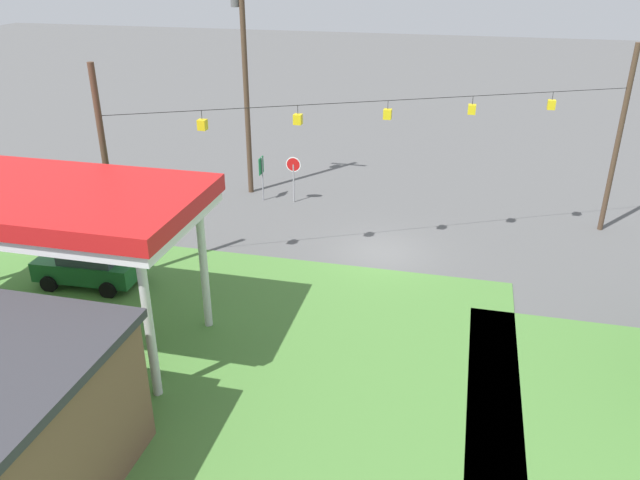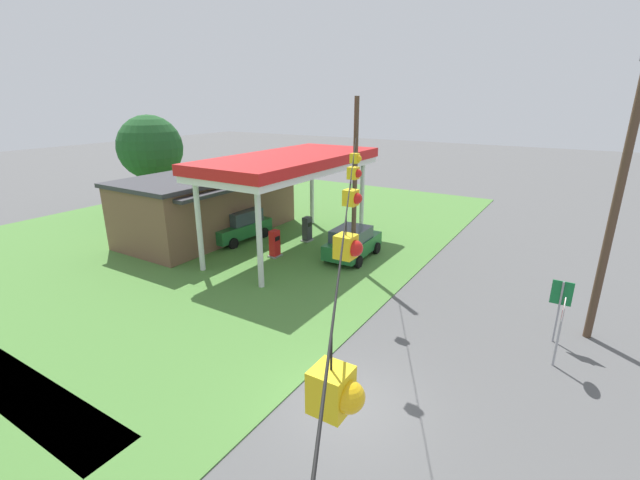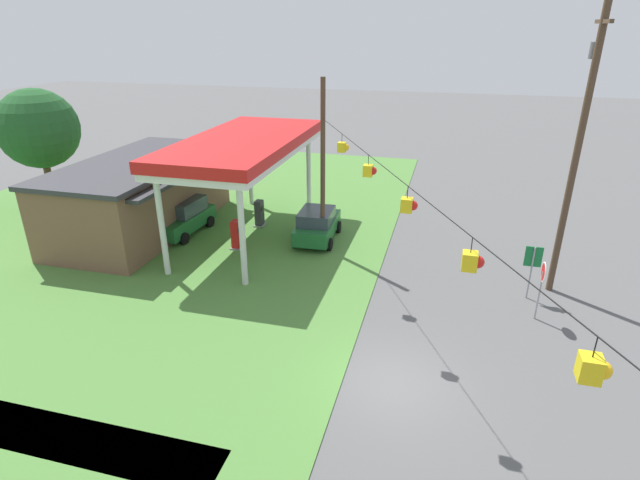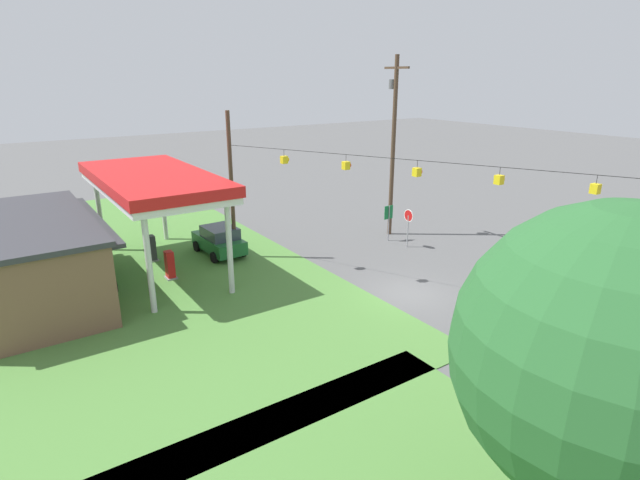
{
  "view_description": "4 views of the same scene",
  "coord_description": "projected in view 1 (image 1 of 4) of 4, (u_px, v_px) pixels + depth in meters",
  "views": [
    {
      "loc": [
        -3.21,
        24.96,
        12.28
      ],
      "look_at": [
        2.07,
        3.1,
        1.79
      ],
      "focal_mm": 35.0,
      "sensor_mm": 36.0,
      "label": 1
    },
    {
      "loc": [
        -9.24,
        -4.86,
        8.58
      ],
      "look_at": [
        4.76,
        3.87,
        3.11
      ],
      "focal_mm": 24.0,
      "sensor_mm": 36.0,
      "label": 2
    },
    {
      "loc": [
        -13.41,
        -1.03,
        10.86
      ],
      "look_at": [
        4.96,
        3.83,
        2.68
      ],
      "focal_mm": 28.0,
      "sensor_mm": 36.0,
      "label": 3
    },
    {
      "loc": [
        -16.63,
        16.73,
        10.53
      ],
      "look_at": [
        5.46,
        1.78,
        1.72
      ],
      "focal_mm": 28.0,
      "sensor_mm": 36.0,
      "label": 4
    }
  ],
  "objects": [
    {
      "name": "ground_plane",
      "position": [
        381.0,
        252.0,
        27.86
      ],
      "size": [
        160.0,
        160.0,
        0.0
      ],
      "primitive_type": "plane",
      "color": "#565656"
    },
    {
      "name": "gas_station_canopy",
      "position": [
        17.0,
        201.0,
        19.68
      ],
      "size": [
        11.93,
        5.34,
        5.58
      ],
      "color": "silver",
      "rests_on": "ground"
    },
    {
      "name": "fuel_pump_near",
      "position": [
        86.0,
        324.0,
        21.15
      ],
      "size": [
        0.71,
        0.56,
        1.58
      ],
      "color": "gray",
      "rests_on": "ground"
    },
    {
      "name": "fuel_pump_far",
      "position": [
        1.0,
        312.0,
        21.86
      ],
      "size": [
        0.71,
        0.56,
        1.58
      ],
      "color": "gray",
      "rests_on": "ground"
    },
    {
      "name": "car_at_pumps_front",
      "position": [
        90.0,
        263.0,
        24.88
      ],
      "size": [
        4.15,
        2.24,
        1.8
      ],
      "rotation": [
        0.0,
        0.0,
        0.04
      ],
      "color": "#1E602D",
      "rests_on": "ground"
    },
    {
      "name": "stop_sign_roadside",
      "position": [
        293.0,
        170.0,
        32.65
      ],
      "size": [
        0.8,
        0.08,
        2.5
      ],
      "rotation": [
        0.0,
        0.0,
        3.14
      ],
      "color": "#99999E",
      "rests_on": "ground"
    },
    {
      "name": "route_sign",
      "position": [
        262.0,
        170.0,
        32.94
      ],
      "size": [
        0.1,
        0.7,
        2.4
      ],
      "color": "gray",
      "rests_on": "ground"
    },
    {
      "name": "utility_pole_main",
      "position": [
        245.0,
        72.0,
        32.07
      ],
      "size": [
        2.2,
        0.44,
        11.81
      ],
      "color": "#4C3828",
      "rests_on": "ground"
    },
    {
      "name": "signal_span_gantry",
      "position": [
        386.0,
        148.0,
        25.84
      ],
      "size": [
        20.09,
        10.24,
        8.7
      ],
      "color": "#4C3828",
      "rests_on": "ground"
    }
  ]
}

